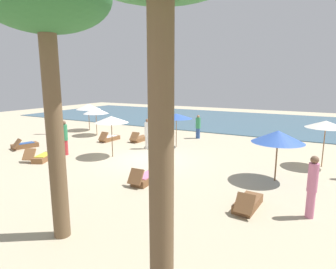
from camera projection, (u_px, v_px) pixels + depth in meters
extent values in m
plane|color=#BCAD8E|center=(147.00, 160.00, 14.95)|extent=(60.00, 60.00, 0.00)
cube|color=#3D6075|center=(235.00, 120.00, 29.58)|extent=(48.00, 16.00, 0.06)
cylinder|color=brown|center=(276.00, 157.00, 11.66)|extent=(0.06, 0.06, 2.08)
cone|color=#3359B2|center=(278.00, 137.00, 11.51)|extent=(2.11, 2.11, 0.50)
cylinder|color=olive|center=(89.00, 117.00, 23.72)|extent=(0.05, 0.05, 2.18)
cone|color=white|center=(88.00, 107.00, 23.55)|extent=(2.01, 2.01, 0.47)
cylinder|color=olive|center=(96.00, 122.00, 21.53)|extent=(0.05, 0.05, 2.09)
cone|color=white|center=(96.00, 111.00, 21.37)|extent=(1.88, 1.88, 0.47)
cylinder|color=olive|center=(176.00, 131.00, 17.71)|extent=(0.05, 0.05, 2.07)
cone|color=#3359B2|center=(176.00, 116.00, 17.53)|extent=(2.00, 2.00, 0.31)
cylinder|color=brown|center=(324.00, 145.00, 13.56)|extent=(0.05, 0.05, 2.21)
cone|color=silver|center=(326.00, 124.00, 13.37)|extent=(1.83, 1.83, 0.34)
cylinder|color=brown|center=(112.00, 137.00, 15.38)|extent=(0.05, 0.05, 2.20)
cone|color=silver|center=(111.00, 119.00, 15.20)|extent=(1.83, 1.83, 0.35)
cube|color=brown|center=(110.00, 139.00, 19.78)|extent=(0.68, 1.53, 0.28)
cube|color=brown|center=(103.00, 136.00, 19.11)|extent=(0.59, 0.48, 0.56)
cube|color=white|center=(110.00, 136.00, 19.75)|extent=(0.56, 1.08, 0.03)
cube|color=brown|center=(44.00, 158.00, 14.87)|extent=(1.17, 1.61, 0.28)
cube|color=brown|center=(29.00, 154.00, 14.41)|extent=(0.71, 0.65, 0.55)
cube|color=yellow|center=(44.00, 155.00, 14.84)|extent=(0.90, 1.17, 0.03)
cube|color=brown|center=(146.00, 179.00, 11.68)|extent=(0.68, 1.53, 0.28)
cube|color=brown|center=(136.00, 177.00, 11.04)|extent=(0.59, 0.45, 0.58)
cube|color=#D17299|center=(146.00, 175.00, 11.65)|extent=(0.56, 1.07, 0.03)
cube|color=brown|center=(25.00, 146.00, 17.63)|extent=(1.03, 1.61, 0.28)
cube|color=brown|center=(17.00, 144.00, 16.90)|extent=(0.69, 0.63, 0.54)
cube|color=#2D4C8C|center=(25.00, 143.00, 17.60)|extent=(0.81, 1.16, 0.03)
cube|color=brown|center=(248.00, 204.00, 9.31)|extent=(0.71, 1.54, 0.28)
cube|color=brown|center=(245.00, 204.00, 8.63)|extent=(0.60, 0.50, 0.55)
cube|color=brown|center=(140.00, 139.00, 19.69)|extent=(0.63, 1.51, 0.28)
cube|color=brown|center=(134.00, 136.00, 19.02)|extent=(0.58, 0.46, 0.56)
cylinder|color=#D17299|center=(310.00, 204.00, 8.58)|extent=(0.31, 0.31, 0.84)
cylinder|color=#D17299|center=(313.00, 177.00, 8.42)|extent=(0.37, 0.37, 0.88)
sphere|color=brown|center=(315.00, 160.00, 8.32)|extent=(0.24, 0.24, 0.24)
cylinder|color=#BF3338|center=(65.00, 148.00, 15.89)|extent=(0.40, 0.40, 0.84)
cylinder|color=#338C59|center=(64.00, 132.00, 15.73)|extent=(0.46, 0.46, 0.88)
sphere|color=brown|center=(64.00, 123.00, 15.63)|extent=(0.24, 0.24, 0.24)
cylinder|color=#2D4C8C|center=(198.00, 133.00, 20.51)|extent=(0.36, 0.36, 0.74)
cylinder|color=#338C59|center=(198.00, 123.00, 20.37)|extent=(0.43, 0.43, 0.77)
sphere|color=#A37556|center=(198.00, 116.00, 20.28)|extent=(0.21, 0.21, 0.21)
cylinder|color=white|center=(148.00, 142.00, 17.33)|extent=(0.45, 0.45, 0.81)
cylinder|color=white|center=(148.00, 129.00, 17.17)|extent=(0.52, 0.52, 0.84)
sphere|color=brown|center=(147.00, 121.00, 17.07)|extent=(0.23, 0.23, 0.23)
cylinder|color=#D17299|center=(47.00, 129.00, 22.07)|extent=(0.33, 0.33, 0.79)
cylinder|color=#BF3338|center=(47.00, 119.00, 21.92)|extent=(0.38, 0.38, 0.82)
sphere|color=beige|center=(46.00, 112.00, 21.83)|extent=(0.22, 0.22, 0.22)
cylinder|color=brown|center=(161.00, 203.00, 3.52)|extent=(0.31, 0.31, 5.25)
cylinder|color=brown|center=(55.00, 135.00, 7.15)|extent=(0.43, 0.43, 5.53)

